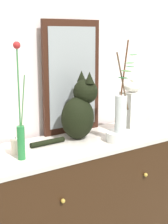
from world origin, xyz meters
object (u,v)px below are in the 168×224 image
(vase_glass_clear, at_px, (121,109))
(jar_lidded_porcelain, at_px, (131,109))
(sideboard, at_px, (84,211))
(cat_sitting, at_px, (79,111))
(vase_slim_green, at_px, (20,126))
(bowl_porcelain, at_px, (120,136))
(mirror_leaning, at_px, (72,77))
(candle_pillar, at_px, (16,146))

(vase_glass_clear, relative_size, jar_lidded_porcelain, 1.52)
(sideboard, bearing_deg, cat_sitting, 83.26)
(vase_slim_green, relative_size, vase_glass_clear, 1.10)
(jar_lidded_porcelain, bearing_deg, bowl_porcelain, -151.00)
(bowl_porcelain, relative_size, vase_glass_clear, 0.32)
(mirror_leaning, bearing_deg, vase_slim_green, -149.95)
(bowl_porcelain, xyz_separation_m, vase_glass_clear, (0.00, -0.00, 0.17))
(cat_sitting, height_order, jar_lidded_porcelain, cat_sitting)
(sideboard, relative_size, jar_lidded_porcelain, 3.70)
(sideboard, height_order, mirror_leaning, mirror_leaning)
(mirror_leaning, xyz_separation_m, jar_lidded_porcelain, (0.30, -0.24, -0.20))
(vase_glass_clear, bearing_deg, sideboard, 145.71)
(mirror_leaning, relative_size, vase_glass_clear, 1.32)
(vase_glass_clear, xyz_separation_m, candle_pillar, (-0.61, 0.15, -0.15))
(mirror_leaning, height_order, candle_pillar, mirror_leaning)
(candle_pillar, bearing_deg, sideboard, -3.24)
(mirror_leaning, distance_m, bowl_porcelain, 0.49)
(mirror_leaning, height_order, cat_sitting, mirror_leaning)
(cat_sitting, xyz_separation_m, vase_slim_green, (-0.44, -0.13, 0.00))
(cat_sitting, relative_size, bowl_porcelain, 2.65)
(cat_sitting, height_order, candle_pillar, cat_sitting)
(sideboard, bearing_deg, mirror_leaning, 77.10)
(bowl_porcelain, bearing_deg, cat_sitting, 133.58)
(vase_glass_clear, distance_m, candle_pillar, 0.65)
(bowl_porcelain, height_order, vase_glass_clear, vase_glass_clear)
(vase_glass_clear, distance_m, jar_lidded_porcelain, 0.20)
(cat_sitting, bearing_deg, jar_lidded_porcelain, -14.56)
(sideboard, xyz_separation_m, jar_lidded_porcelain, (0.35, -0.03, 0.63))
(cat_sitting, bearing_deg, sideboard, -96.74)
(cat_sitting, relative_size, vase_slim_green, 0.76)
(cat_sitting, height_order, bowl_porcelain, cat_sitting)
(sideboard, height_order, bowl_porcelain, bowl_porcelain)
(sideboard, relative_size, cat_sitting, 2.91)
(sideboard, bearing_deg, vase_glass_clear, -34.29)
(vase_glass_clear, bearing_deg, candle_pillar, 166.33)
(mirror_leaning, bearing_deg, cat_sitting, -105.33)
(jar_lidded_porcelain, height_order, candle_pillar, jar_lidded_porcelain)
(vase_slim_green, distance_m, vase_glass_clear, 0.62)
(sideboard, bearing_deg, vase_slim_green, -170.96)
(vase_glass_clear, bearing_deg, mirror_leaning, 111.85)
(vase_slim_green, height_order, jar_lidded_porcelain, vase_slim_green)
(mirror_leaning, xyz_separation_m, vase_slim_green, (-0.48, -0.28, -0.18))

